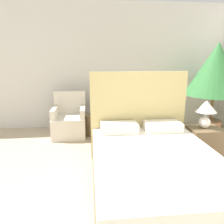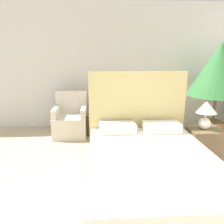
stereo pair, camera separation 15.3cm
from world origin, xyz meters
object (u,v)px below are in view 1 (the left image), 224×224
(table_lamp, at_px, (206,110))
(potted_palm, at_px, (216,72))
(side_table, at_px, (92,125))
(nightstand, at_px, (204,143))
(bed, at_px, (154,167))
(armchair_near_window_right, at_px, (115,122))
(armchair_near_window_left, at_px, (69,123))

(table_lamp, bearing_deg, potted_palm, 55.43)
(side_table, bearing_deg, potted_palm, -5.35)
(potted_palm, xyz_separation_m, nightstand, (-0.73, -1.12, -1.11))
(potted_palm, relative_size, nightstand, 3.68)
(potted_palm, xyz_separation_m, table_lamp, (-0.75, -1.09, -0.54))
(bed, relative_size, potted_palm, 1.10)
(bed, height_order, nightstand, bed)
(potted_palm, bearing_deg, armchair_near_window_right, 173.84)
(potted_palm, height_order, table_lamp, potted_palm)
(bed, height_order, side_table, bed)
(armchair_near_window_right, bearing_deg, armchair_near_window_left, -173.01)
(armchair_near_window_right, relative_size, nightstand, 1.75)
(bed, bearing_deg, armchair_near_window_left, 120.56)
(nightstand, bearing_deg, bed, -144.72)
(armchair_near_window_right, bearing_deg, table_lamp, -37.31)
(armchair_near_window_left, bearing_deg, armchair_near_window_right, 0.33)
(armchair_near_window_left, relative_size, nightstand, 1.75)
(nightstand, distance_m, table_lamp, 0.57)
(armchair_near_window_left, relative_size, table_lamp, 2.06)
(armchair_near_window_right, distance_m, nightstand, 1.92)
(bed, relative_size, armchair_near_window_left, 2.30)
(nightstand, relative_size, side_table, 1.16)
(armchair_near_window_left, bearing_deg, bed, -59.09)
(armchair_near_window_left, xyz_separation_m, nightstand, (2.36, -1.34, -0.02))
(armchair_near_window_right, bearing_deg, bed, -75.81)
(armchair_near_window_right, relative_size, potted_palm, 0.48)
(armchair_near_window_left, distance_m, nightstand, 2.71)
(armchair_near_window_left, bearing_deg, nightstand, -29.33)
(armchair_near_window_right, distance_m, table_lamp, 1.96)
(nightstand, distance_m, side_table, 2.31)
(nightstand, bearing_deg, armchair_near_window_right, 135.60)
(potted_palm, bearing_deg, bed, -134.02)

